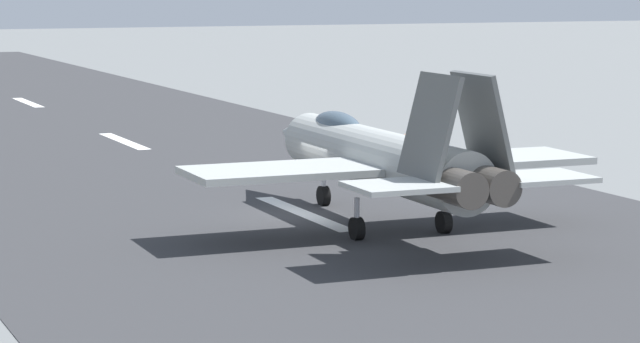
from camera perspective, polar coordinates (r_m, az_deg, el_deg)
The scene contains 4 objects.
ground_plane at distance 49.31m, azimuth -0.67°, elevation -1.81°, with size 400.00×400.00×0.00m, color slate.
runway_strip at distance 49.29m, azimuth -0.66°, elevation -1.80°, with size 240.00×26.00×0.02m.
fighter_jet at distance 46.42m, azimuth 2.42°, elevation 0.65°, with size 17.31×14.11×5.67m.
crew_person at distance 60.97m, azimuth 3.61°, elevation 0.84°, with size 0.65×0.43×1.64m.
Camera 1 is at (-44.81, 18.80, 8.39)m, focal length 76.08 mm.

